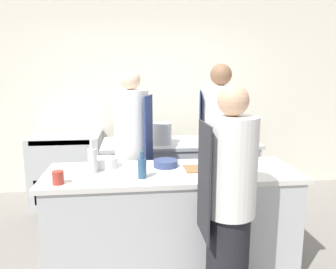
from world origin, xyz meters
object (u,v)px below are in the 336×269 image
oven_range (68,168)px  cup (58,178)px  chef_at_stove (132,155)px  stockpot (162,133)px  bowl_prep_small (166,163)px  bottle_wine (142,167)px  bowl_ceramic_blue (242,160)px  chef_at_prep_near (229,204)px  bowl_mixing_large (106,163)px  bottle_olive_oil (220,153)px  bottle_vinegar (92,160)px  chef_at_pass_far (218,153)px

oven_range → cup: 2.03m
chef_at_stove → stockpot: (0.35, 0.44, 0.14)m
cup → stockpot: 1.60m
bowl_prep_small → stockpot: 0.95m
bottle_wine → bowl_prep_small: size_ratio=1.02×
bowl_prep_small → bottle_wine: bearing=-126.4°
bowl_ceramic_blue → cup: size_ratio=2.09×
chef_at_prep_near → bowl_mixing_large: 1.18m
bottle_olive_oil → bowl_mixing_large: (-1.06, -0.09, -0.03)m
bottle_wine → bowl_prep_small: bearing=53.6°
bottle_olive_oil → stockpot: 0.95m
chef_at_stove → bowl_mixing_large: (-0.24, -0.47, 0.06)m
bottle_wine → stockpot: bearing=77.6°
bottle_olive_oil → cup: bearing=-160.4°
chef_at_stove → cup: size_ratio=17.31×
chef_at_prep_near → bowl_ceramic_blue: chef_at_prep_near is taller
bowl_mixing_large → oven_range: bearing=112.3°
chef_at_prep_near → cup: 1.28m
oven_range → chef_at_stove: chef_at_stove is taller
oven_range → bowl_prep_small: (1.16, -1.58, 0.47)m
bottle_olive_oil → bowl_prep_small: size_ratio=0.88×
bottle_wine → chef_at_prep_near: bearing=-35.8°
chef_at_stove → bowl_prep_small: (0.30, -0.51, 0.05)m
bowl_prep_small → cup: 0.93m
cup → bowl_ceramic_blue: bearing=13.8°
bowl_prep_small → bottle_olive_oil: bearing=13.3°
chef_at_stove → bowl_mixing_large: 0.53m
bowl_prep_small → stockpot: (0.05, 0.95, 0.09)m
oven_range → bottle_vinegar: (0.54, -1.69, 0.56)m
chef_at_pass_far → bottle_wine: bearing=142.9°
bowl_mixing_large → bowl_prep_small: bowl_mixing_large is taller
chef_at_stove → bowl_prep_small: chef_at_stove is taller
bowl_mixing_large → bowl_prep_small: size_ratio=0.98×
chef_at_stove → bottle_wine: chef_at_stove is taller
bowl_mixing_large → stockpot: stockpot is taller
chef_at_prep_near → bowl_prep_small: size_ratio=7.66×
chef_at_pass_far → bottle_wine: size_ratio=8.21×
bottle_vinegar → stockpot: size_ratio=1.17×
bowl_prep_small → cup: size_ratio=2.13×
oven_range → chef_at_prep_near: size_ratio=0.56×
bottle_vinegar → stockpot: (0.68, 1.06, 0.01)m
chef_at_prep_near → stockpot: (-0.31, 1.67, 0.20)m
bowl_prep_small → chef_at_prep_near: bearing=-63.0°
bottle_wine → bowl_mixing_large: size_ratio=1.04×
bowl_mixing_large → bottle_olive_oil: bearing=4.8°
chef_at_pass_far → bowl_mixing_large: size_ratio=8.51×
chef_at_prep_near → chef_at_pass_far: size_ratio=0.91×
bowl_prep_small → bowl_ceramic_blue: 0.71m
stockpot → bowl_prep_small: bearing=-93.3°
chef_at_pass_far → bowl_prep_small: 0.71m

